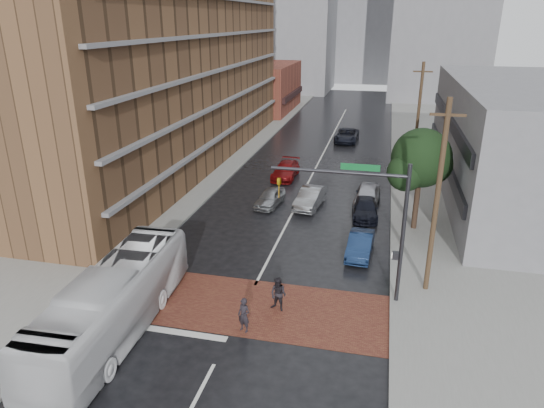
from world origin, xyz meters
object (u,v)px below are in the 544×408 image
at_px(pedestrian_a, 244,315).
at_px(suv_travel, 347,135).
at_px(car_parked_mid, 365,208).
at_px(car_parked_near, 360,245).
at_px(transit_bus, 114,302).
at_px(car_travel_c, 286,170).
at_px(car_parked_far, 367,195).
at_px(car_travel_b, 310,198).
at_px(car_travel_a, 270,198).
at_px(pedestrian_b, 278,294).

bearing_deg(pedestrian_a, suv_travel, 108.52).
bearing_deg(car_parked_mid, suv_travel, 95.44).
bearing_deg(car_parked_near, transit_bus, -131.73).
relative_size(car_travel_c, car_parked_far, 1.04).
bearing_deg(pedestrian_a, transit_bus, -145.78).
bearing_deg(transit_bus, car_parked_far, 59.35).
height_order(car_travel_b, car_travel_c, car_travel_b).
relative_size(car_travel_a, car_parked_near, 0.96).
height_order(transit_bus, car_parked_far, transit_bus).
distance_m(car_parked_near, car_parked_mid, 6.21).
distance_m(pedestrian_b, car_parked_mid, 13.57).
xyz_separation_m(pedestrian_a, car_travel_c, (-2.77, 22.77, -0.14)).
distance_m(transit_bus, car_travel_c, 24.30).
xyz_separation_m(car_travel_c, car_parked_far, (7.40, -5.27, 0.09)).
height_order(pedestrian_a, car_travel_b, pedestrian_a).
distance_m(transit_bus, car_parked_far, 21.45).
bearing_deg(car_parked_near, pedestrian_b, -113.79).
distance_m(car_travel_c, car_parked_near, 15.70).
bearing_deg(car_travel_b, car_travel_a, -163.55).
distance_m(car_travel_b, suv_travel, 21.59).
bearing_deg(car_travel_c, car_travel_b, -62.48).
distance_m(pedestrian_a, pedestrian_b, 2.32).
height_order(suv_travel, car_parked_mid, suv_travel).
distance_m(car_travel_a, car_parked_near, 9.85).
xyz_separation_m(pedestrian_b, car_parked_far, (3.49, 15.48, -0.09)).
bearing_deg(pedestrian_b, car_parked_near, 81.04).
relative_size(pedestrian_b, car_parked_far, 0.38).
xyz_separation_m(transit_bus, car_parked_near, (10.20, 10.28, -0.92)).
xyz_separation_m(pedestrian_a, suv_travel, (1.36, 37.73, -0.09)).
height_order(car_travel_a, car_travel_b, car_travel_b).
height_order(car_parked_mid, car_parked_far, car_parked_far).
relative_size(car_travel_c, suv_travel, 0.89).
bearing_deg(car_parked_mid, car_travel_a, 172.78).
relative_size(car_parked_near, car_parked_mid, 0.92).
bearing_deg(suv_travel, pedestrian_a, -89.91).
xyz_separation_m(car_travel_c, car_parked_near, (7.40, -13.85, -0.04)).
height_order(pedestrian_a, suv_travel, pedestrian_a).
xyz_separation_m(car_travel_a, car_parked_far, (7.16, 1.81, 0.13)).
xyz_separation_m(transit_bus, car_parked_mid, (10.20, 16.49, -0.94)).
xyz_separation_m(car_travel_a, car_travel_c, (-0.24, 7.09, 0.04)).
relative_size(car_travel_a, car_travel_c, 0.80).
xyz_separation_m(transit_bus, car_travel_b, (6.06, 17.51, -0.84)).
distance_m(pedestrian_b, car_parked_near, 7.74).
xyz_separation_m(car_travel_a, car_parked_mid, (7.16, -0.55, -0.02)).
bearing_deg(pedestrian_a, pedestrian_b, 81.20).
relative_size(suv_travel, car_parked_near, 1.34).
relative_size(pedestrian_b, car_travel_a, 0.46).
distance_m(pedestrian_b, suv_travel, 35.71).
bearing_deg(car_travel_a, suv_travel, 87.43).
bearing_deg(car_parked_far, car_travel_a, -162.74).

